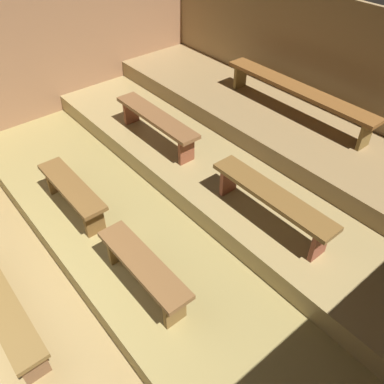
% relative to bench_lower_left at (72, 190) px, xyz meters
% --- Properties ---
extents(ground, '(7.04, 6.09, 0.08)m').
position_rel_bench_lower_left_xyz_m(ground, '(0.74, 0.89, -0.61)').
color(ground, olive).
extents(wall_back, '(7.04, 0.06, 2.24)m').
position_rel_bench_lower_left_xyz_m(wall_back, '(0.74, 3.57, 0.55)').
color(wall_back, '#90734B').
rests_on(wall_back, ground).
extents(wall_left, '(0.06, 6.09, 2.24)m').
position_rel_bench_lower_left_xyz_m(wall_left, '(-2.41, 0.89, 0.55)').
color(wall_left, '#8F6342').
rests_on(wall_left, ground).
extents(platform_lower, '(6.24, 4.04, 0.26)m').
position_rel_bench_lower_left_xyz_m(platform_lower, '(0.74, 1.52, -0.44)').
color(platform_lower, olive).
rests_on(platform_lower, ground).
extents(platform_middle, '(6.24, 2.56, 0.26)m').
position_rel_bench_lower_left_xyz_m(platform_middle, '(0.74, 2.26, -0.19)').
color(platform_middle, '#957F4E').
rests_on(platform_middle, platform_lower).
extents(platform_upper, '(6.24, 1.34, 0.26)m').
position_rel_bench_lower_left_xyz_m(platform_upper, '(0.74, 2.87, 0.07)').
color(platform_upper, olive).
rests_on(platform_upper, platform_middle).
extents(bench_lower_left, '(1.21, 0.29, 0.40)m').
position_rel_bench_lower_left_xyz_m(bench_lower_left, '(0.00, 0.00, 0.00)').
color(bench_lower_left, brown).
rests_on(bench_lower_left, platform_lower).
extents(bench_lower_right, '(1.21, 0.29, 0.40)m').
position_rel_bench_lower_left_xyz_m(bench_lower_right, '(1.47, 0.00, 0.00)').
color(bench_lower_right, brown).
rests_on(bench_lower_right, platform_lower).
extents(bench_middle_left, '(1.52, 0.29, 0.40)m').
position_rel_bench_lower_left_xyz_m(bench_middle_left, '(-0.29, 1.44, 0.27)').
color(bench_middle_left, brown).
rests_on(bench_middle_left, platform_middle).
extents(bench_middle_right, '(1.52, 0.29, 0.40)m').
position_rel_bench_lower_left_xyz_m(bench_middle_right, '(1.76, 1.44, 0.27)').
color(bench_middle_right, brown).
rests_on(bench_middle_right, platform_middle).
extents(bench_upper_center, '(2.40, 0.29, 0.40)m').
position_rel_bench_lower_left_xyz_m(bench_upper_center, '(0.70, 3.09, 0.54)').
color(bench_upper_center, brown).
rests_on(bench_upper_center, platform_upper).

